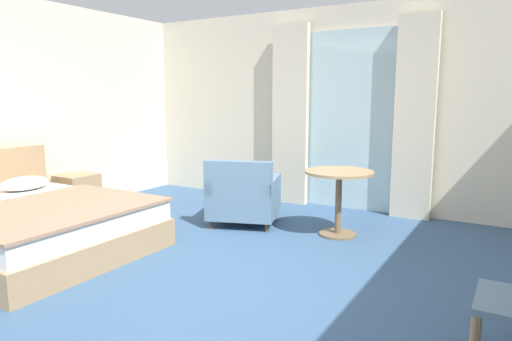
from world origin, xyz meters
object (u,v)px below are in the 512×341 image
Objects in this scene: round_cafe_table at (339,187)px; bed at (28,225)px; nightstand at (78,193)px; armchair_by_window at (244,197)px.

bed is at bearing -140.21° from round_cafe_table.
armchair_by_window is (2.25, 0.63, 0.08)m from nightstand.
nightstand is at bearing 124.85° from bed.
armchair_by_window reaches higher than nightstand.
armchair_by_window is 1.34× the size of round_cafe_table.
bed is 2.91× the size of round_cafe_table.
bed reaches higher than nightstand.
bed is 2.18× the size of armchair_by_window.
round_cafe_table is at bearing 39.79° from bed.
bed is 3.26m from round_cafe_table.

